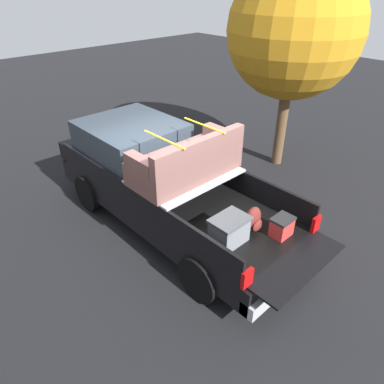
% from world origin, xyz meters
% --- Properties ---
extents(ground_plane, '(40.00, 40.00, 0.00)m').
position_xyz_m(ground_plane, '(0.00, 0.00, 0.00)').
color(ground_plane, black).
extents(pickup_truck, '(6.05, 2.06, 2.23)m').
position_xyz_m(pickup_truck, '(0.37, 0.00, 0.98)').
color(pickup_truck, black).
rests_on(pickup_truck, ground_plane).
extents(tree_background, '(3.14, 3.14, 4.97)m').
position_xyz_m(tree_background, '(0.23, -4.01, 3.38)').
color(tree_background, brown).
rests_on(tree_background, ground_plane).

